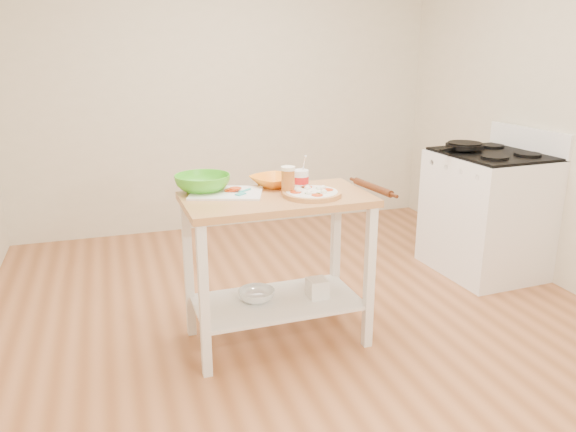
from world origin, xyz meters
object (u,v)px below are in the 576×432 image
(cutting_board, at_px, (226,192))
(skillet, at_px, (464,146))
(beer_pint, at_px, (288,180))
(rolling_pin, at_px, (373,188))
(gas_stove, at_px, (487,212))
(orange_bowl, at_px, (274,181))
(yogurt_tub, at_px, (300,180))
(shelf_glass_bowl, at_px, (257,295))
(knife, at_px, (203,189))
(spatula, at_px, (243,192))
(pizza, at_px, (312,193))
(prep_island, at_px, (277,239))
(shelf_bin, at_px, (317,288))
(green_bowl, at_px, (203,183))

(cutting_board, bearing_deg, skillet, 34.88)
(beer_pint, xyz_separation_m, rolling_pin, (0.49, -0.08, -0.06))
(gas_stove, xyz_separation_m, orange_bowl, (-1.81, -0.34, 0.46))
(yogurt_tub, distance_m, shelf_glass_bowl, 0.73)
(beer_pint, relative_size, yogurt_tub, 0.79)
(gas_stove, distance_m, shelf_glass_bowl, 2.06)
(shelf_glass_bowl, bearing_deg, rolling_pin, -8.34)
(yogurt_tub, bearing_deg, knife, 168.73)
(spatula, xyz_separation_m, yogurt_tub, (0.35, 0.02, 0.04))
(cutting_board, height_order, shelf_glass_bowl, cutting_board)
(yogurt_tub, distance_m, rolling_pin, 0.42)
(pizza, xyz_separation_m, orange_bowl, (-0.14, 0.28, 0.02))
(orange_bowl, bearing_deg, skillet, 16.19)
(pizza, distance_m, orange_bowl, 0.31)
(prep_island, bearing_deg, orange_bowl, 77.02)
(prep_island, xyz_separation_m, spatula, (-0.17, 0.08, 0.27))
(pizza, distance_m, beer_pint, 0.15)
(prep_island, bearing_deg, shelf_bin, -6.47)
(gas_stove, relative_size, knife, 4.57)
(yogurt_tub, height_order, shelf_glass_bowl, yogurt_tub)
(gas_stove, xyz_separation_m, skillet, (-0.16, 0.14, 0.50))
(knife, relative_size, beer_pint, 1.51)
(rolling_pin, bearing_deg, cutting_board, 166.00)
(orange_bowl, distance_m, beer_pint, 0.22)
(prep_island, height_order, gas_stove, gas_stove)
(spatula, bearing_deg, knife, 108.72)
(yogurt_tub, bearing_deg, spatula, -176.24)
(shelf_bin, bearing_deg, cutting_board, 161.87)
(pizza, distance_m, green_bowl, 0.63)
(green_bowl, distance_m, yogurt_tub, 0.57)
(orange_bowl, bearing_deg, cutting_board, -164.37)
(pizza, height_order, yogurt_tub, yogurt_tub)
(pizza, xyz_separation_m, yogurt_tub, (-0.01, 0.16, 0.04))
(cutting_board, xyz_separation_m, rolling_pin, (0.82, -0.20, 0.01))
(green_bowl, bearing_deg, knife, -101.94)
(orange_bowl, bearing_deg, beer_pint, -84.83)
(prep_island, height_order, green_bowl, green_bowl)
(shelf_bin, bearing_deg, orange_bowl, 127.23)
(skillet, bearing_deg, shelf_bin, -176.05)
(green_bowl, distance_m, rolling_pin, 0.98)
(orange_bowl, relative_size, shelf_glass_bowl, 1.20)
(prep_island, xyz_separation_m, gas_stove, (1.86, 0.56, -0.17))
(prep_island, bearing_deg, beer_pint, 8.81)
(shelf_glass_bowl, bearing_deg, spatula, 139.88)
(shelf_bin, bearing_deg, pizza, -149.74)
(prep_island, relative_size, shelf_bin, 9.30)
(pizza, distance_m, knife, 0.63)
(cutting_board, xyz_separation_m, green_bowl, (-0.12, 0.09, 0.04))
(gas_stove, bearing_deg, orange_bowl, -172.64)
(skillet, distance_m, pizza, 1.69)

